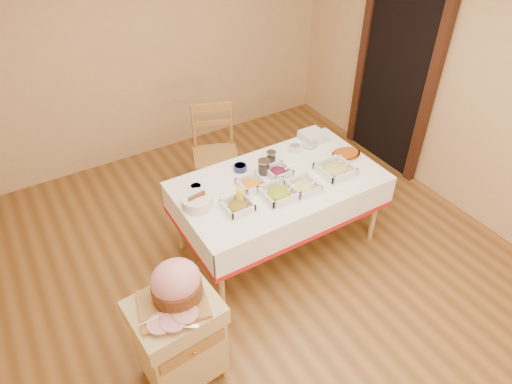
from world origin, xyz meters
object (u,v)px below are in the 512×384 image
dining_chair (215,152)px  plate_stack (313,136)px  preserve_jar_right (271,158)px  brass_platter (346,154)px  ham_on_board (176,286)px  butcher_cart (179,337)px  bread_basket (197,201)px  dining_table (279,195)px  preserve_jar_left (264,168)px  mustard_bottle (240,195)px

dining_chair → plate_stack: 1.04m
preserve_jar_right → brass_platter: size_ratio=0.38×
ham_on_board → brass_platter: 2.18m
butcher_cart → ham_on_board: 0.48m
bread_basket → ham_on_board: bearing=-123.0°
butcher_cart → dining_table: bearing=30.7°
butcher_cart → dining_chair: bearing=56.1°
dining_chair → preserve_jar_right: (0.21, -0.74, 0.29)m
preserve_jar_left → dining_chair: bearing=94.1°
plate_stack → dining_table: bearing=-149.2°
dining_table → ham_on_board: ham_on_board is taller
butcher_cart → mustard_bottle: size_ratio=4.31×
preserve_jar_right → mustard_bottle: bearing=-145.9°
plate_stack → mustard_bottle: bearing=-156.4°
preserve_jar_right → bread_basket: bearing=-165.7°
dining_chair → preserve_jar_left: size_ratio=7.43×
preserve_jar_right → dining_table: bearing=-107.9°
mustard_bottle → dining_table: bearing=11.6°
butcher_cart → bread_basket: bread_basket is taller
preserve_jar_left → bread_basket: (-0.70, -0.11, -0.01)m
ham_on_board → plate_stack: ham_on_board is taller
dining_chair → plate_stack: dining_chair is taller
preserve_jar_right → plate_stack: 0.58m
mustard_bottle → brass_platter: mustard_bottle is taller
butcher_cart → plate_stack: bearing=30.8°
dining_table → preserve_jar_right: 0.36m
dining_table → preserve_jar_right: (0.09, 0.27, 0.21)m
ham_on_board → bread_basket: bearing=57.0°
mustard_bottle → plate_stack: 1.20m
preserve_jar_left → brass_platter: 0.83m
ham_on_board → plate_stack: (1.94, 1.15, -0.12)m
dining_table → brass_platter: bearing=-0.5°
bread_basket → plate_stack: 1.46m
preserve_jar_left → mustard_bottle: bearing=-147.0°
preserve_jar_left → brass_platter: preserve_jar_left is taller
dining_table → bread_basket: 0.79m
dining_chair → mustard_bottle: bearing=-106.4°
butcher_cart → preserve_jar_left: 1.64m
preserve_jar_right → mustard_bottle: (-0.54, -0.36, 0.03)m
preserve_jar_left → mustard_bottle: size_ratio=0.74×
brass_platter → mustard_bottle: bearing=-175.9°
butcher_cart → brass_platter: (2.08, 0.79, 0.33)m
ham_on_board → preserve_jar_left: 1.54m
butcher_cart → preserve_jar_left: (1.28, 0.96, 0.37)m
dining_table → mustard_bottle: 0.52m
dining_chair → dining_table: bearing=-83.1°
preserve_jar_left → brass_platter: (0.81, -0.17, -0.04)m
ham_on_board → plate_stack: bearing=30.6°
dining_chair → bread_basket: (-0.64, -0.96, 0.29)m
preserve_jar_left → plate_stack: size_ratio=0.61×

